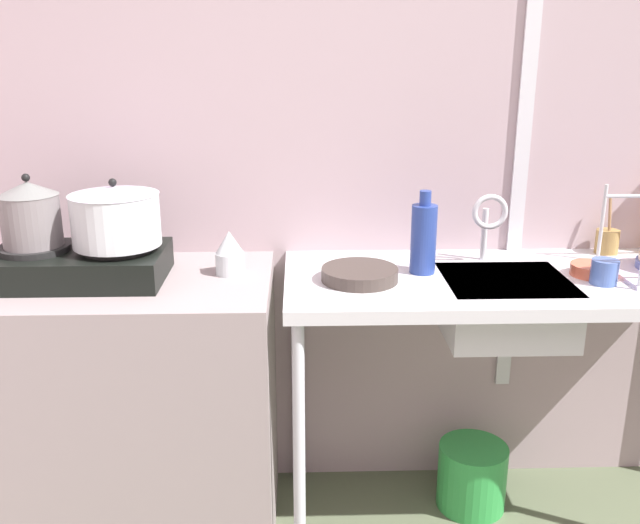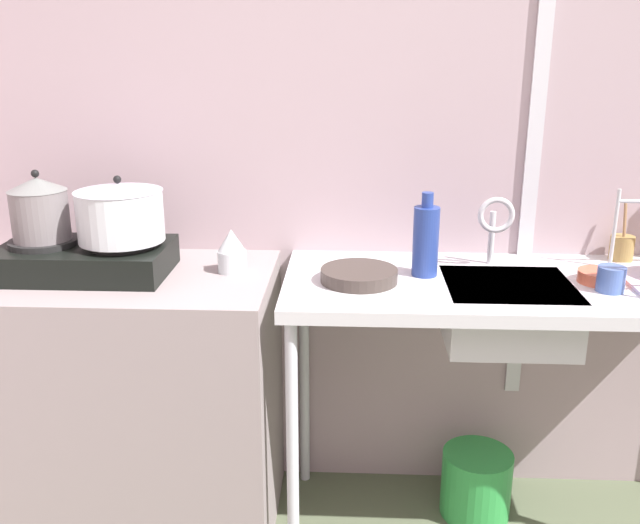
{
  "view_description": "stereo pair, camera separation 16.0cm",
  "coord_description": "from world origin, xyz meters",
  "views": [
    {
      "loc": [
        -0.57,
        -0.64,
        1.57
      ],
      "look_at": [
        -0.5,
        1.38,
        0.94
      ],
      "focal_mm": 38.94,
      "sensor_mm": 36.0,
      "label": 1
    },
    {
      "loc": [
        -0.41,
        -0.64,
        1.57
      ],
      "look_at": [
        -0.5,
        1.38,
        0.94
      ],
      "focal_mm": 38.94,
      "sensor_mm": 36.0,
      "label": 2
    }
  ],
  "objects": [
    {
      "name": "wall_back",
      "position": [
        0.0,
        1.72,
        1.25
      ],
      "size": [
        4.57,
        0.1,
        2.5
      ],
      "primitive_type": "cube",
      "color": "#A99298",
      "rests_on": "ground"
    },
    {
      "name": "wall_metal_strip",
      "position": [
        0.18,
        1.66,
        1.37
      ],
      "size": [
        0.05,
        0.01,
        2.0
      ],
      "primitive_type": "cube",
      "color": "silver"
    },
    {
      "name": "counter_concrete",
      "position": [
        -1.24,
        1.38,
        0.45
      ],
      "size": [
        1.16,
        0.58,
        0.89
      ],
      "primitive_type": "cube",
      "color": "gray",
      "rests_on": "ground"
    },
    {
      "name": "counter_sink",
      "position": [
        0.11,
        1.38,
        0.82
      ],
      "size": [
        1.45,
        0.58,
        0.89
      ],
      "color": "silver",
      "rests_on": "ground"
    },
    {
      "name": "stove",
      "position": [
        -1.24,
        1.38,
        0.94
      ],
      "size": [
        0.52,
        0.31,
        0.11
      ],
      "color": "black",
      "rests_on": "counter_concrete"
    },
    {
      "name": "pot_on_left_burner",
      "position": [
        -1.36,
        1.38,
        1.1
      ],
      "size": [
        0.17,
        0.17,
        0.22
      ],
      "color": "slate",
      "rests_on": "stove"
    },
    {
      "name": "pot_on_right_burner",
      "position": [
        -1.11,
        1.38,
        1.09
      ],
      "size": [
        0.26,
        0.26,
        0.2
      ],
      "color": "silver",
      "rests_on": "stove"
    },
    {
      "name": "percolator",
      "position": [
        -0.78,
        1.42,
        0.96
      ],
      "size": [
        0.09,
        0.09,
        0.14
      ],
      "color": "silver",
      "rests_on": "counter_concrete"
    },
    {
      "name": "sink_basin",
      "position": [
        0.07,
        1.35,
        0.8
      ],
      "size": [
        0.38,
        0.35,
        0.18
      ],
      "primitive_type": "cube",
      "color": "silver",
      "rests_on": "counter_sink"
    },
    {
      "name": "faucet",
      "position": [
        0.04,
        1.51,
        1.05
      ],
      "size": [
        0.12,
        0.07,
        0.23
      ],
      "color": "silver",
      "rests_on": "counter_sink"
    },
    {
      "name": "frying_pan",
      "position": [
        -0.38,
        1.35,
        0.91
      ],
      "size": [
        0.23,
        0.23,
        0.04
      ],
      "primitive_type": "cylinder",
      "color": "#3C332E",
      "rests_on": "counter_sink"
    },
    {
      "name": "cup_by_rack",
      "position": [
        0.34,
        1.29,
        0.93
      ],
      "size": [
        0.08,
        0.08,
        0.07
      ],
      "primitive_type": "cylinder",
      "color": "#435EA1",
      "rests_on": "counter_sink"
    },
    {
      "name": "small_bowl_on_drainboard",
      "position": [
        0.34,
        1.37,
        0.91
      ],
      "size": [
        0.13,
        0.13,
        0.04
      ],
      "primitive_type": "cylinder",
      "color": "#C95C40",
      "rests_on": "counter_sink"
    },
    {
      "name": "bottle_by_sink",
      "position": [
        -0.18,
        1.42,
        1.01
      ],
      "size": [
        0.08,
        0.08,
        0.26
      ],
      "color": "navy",
      "rests_on": "counter_sink"
    },
    {
      "name": "utensil_jar",
      "position": [
        0.49,
        1.61,
        0.94
      ],
      "size": [
        0.08,
        0.08,
        0.2
      ],
      "color": "olive",
      "rests_on": "counter_sink"
    },
    {
      "name": "bucket_on_floor",
      "position": [
        0.04,
        1.45,
        0.12
      ],
      "size": [
        0.24,
        0.24,
        0.24
      ],
      "primitive_type": "cylinder",
      "color": "green",
      "rests_on": "ground"
    }
  ]
}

